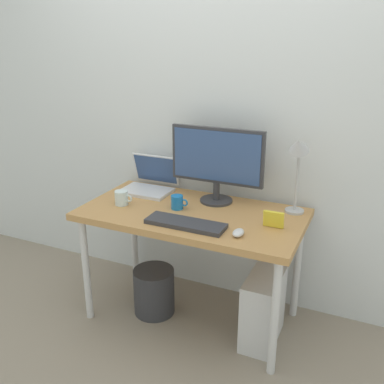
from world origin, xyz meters
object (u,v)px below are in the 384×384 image
object	(u,v)px
keyboard	(186,224)
photo_frame	(274,219)
desk	(192,222)
monitor	(217,160)
laptop	(150,182)
glass_cup	(122,198)
mouse	(238,233)
coffee_mug	(177,202)
desk_lamp	(298,157)
wastebasket	(154,291)
computer_tower	(263,308)

from	to	relation	value
keyboard	photo_frame	distance (m)	0.47
desk	monitor	bearing A→B (deg)	71.17
laptop	photo_frame	size ratio (longest dim) A/B	2.91
desk	glass_cup	world-z (taller)	glass_cup
desk	mouse	size ratio (longest dim) A/B	14.36
monitor	coffee_mug	size ratio (longest dim) A/B	5.47
laptop	desk_lamp	bearing A→B (deg)	-1.15
desk_lamp	keyboard	xyz separation A→B (m)	(-0.49, -0.40, -0.32)
mouse	photo_frame	size ratio (longest dim) A/B	0.82
keyboard	glass_cup	bearing A→B (deg)	166.12
desk_lamp	wastebasket	bearing A→B (deg)	-161.46
photo_frame	keyboard	bearing A→B (deg)	-158.69
glass_cup	photo_frame	size ratio (longest dim) A/B	1.05
desk_lamp	photo_frame	size ratio (longest dim) A/B	4.29
wastebasket	desk_lamp	bearing A→B (deg)	18.54
computer_tower	wastebasket	world-z (taller)	computer_tower
desk_lamp	mouse	distance (m)	0.55
laptop	wastebasket	bearing A→B (deg)	-59.62
desk	monitor	size ratio (longest dim) A/B	2.23
monitor	laptop	bearing A→B (deg)	177.60
laptop	computer_tower	xyz separation A→B (m)	(0.87, -0.26, -0.57)
desk_lamp	wastebasket	distance (m)	1.23
desk_lamp	keyboard	world-z (taller)	desk_lamp
mouse	photo_frame	world-z (taller)	photo_frame
monitor	keyboard	size ratio (longest dim) A/B	1.32
desk	mouse	bearing A→B (deg)	-29.67
desk	coffee_mug	bearing A→B (deg)	179.92
monitor	photo_frame	bearing A→B (deg)	-29.05
desk	monitor	world-z (taller)	monitor
keyboard	laptop	bearing A→B (deg)	137.26
laptop	computer_tower	bearing A→B (deg)	-16.64
desk	desk_lamp	bearing A→B (deg)	20.69
keyboard	photo_frame	bearing A→B (deg)	21.31
desk_lamp	keyboard	size ratio (longest dim) A/B	1.07
laptop	mouse	xyz separation A→B (m)	(0.76, -0.43, -0.04)
desk	monitor	distance (m)	0.40
photo_frame	wastebasket	bearing A→B (deg)	-177.62
desk	laptop	bearing A→B (deg)	150.98
desk	wastebasket	bearing A→B (deg)	-166.54
laptop	desk_lamp	xyz separation A→B (m)	(0.95, -0.02, 0.28)
coffee_mug	desk	bearing A→B (deg)	-0.08
desk_lamp	keyboard	bearing A→B (deg)	-140.76
desk	glass_cup	size ratio (longest dim) A/B	11.23
desk	desk_lamp	distance (m)	0.71
desk	laptop	distance (m)	0.48
glass_cup	wastebasket	size ratio (longest dim) A/B	0.38
desk	mouse	xyz separation A→B (m)	(0.35, -0.20, 0.08)
desk	computer_tower	size ratio (longest dim) A/B	3.08
desk	wastebasket	xyz separation A→B (m)	(-0.24, -0.06, -0.50)
laptop	keyboard	xyz separation A→B (m)	(0.46, -0.42, -0.05)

